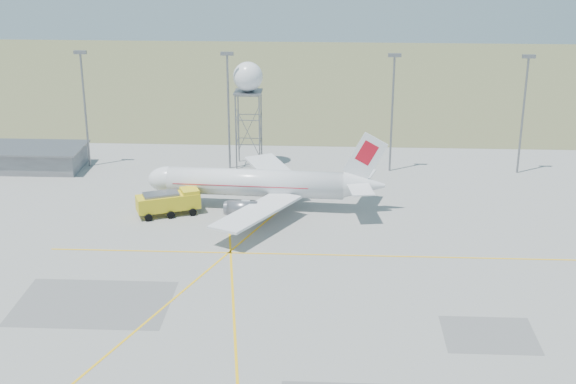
{
  "coord_description": "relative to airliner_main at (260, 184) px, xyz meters",
  "views": [
    {
      "loc": [
        7.03,
        -67.37,
        44.38
      ],
      "look_at": [
        1.57,
        40.0,
        5.17
      ],
      "focal_mm": 50.0,
      "sensor_mm": 36.0,
      "label": 1
    }
  ],
  "objects": [
    {
      "name": "mast_b",
      "position": [
        -6.86,
        18.76,
        8.25
      ],
      "size": [
        2.2,
        0.5,
        20.5
      ],
      "color": "slate",
      "rests_on": "ground"
    },
    {
      "name": "mast_a",
      "position": [
        -31.86,
        18.76,
        8.25
      ],
      "size": [
        2.2,
        0.5,
        20.5
      ],
      "color": "slate",
      "rests_on": "ground"
    },
    {
      "name": "mast_d",
      "position": [
        43.14,
        18.76,
        8.25
      ],
      "size": [
        2.2,
        0.5,
        20.5
      ],
      "color": "slate",
      "rests_on": "ground"
    },
    {
      "name": "grass_strip",
      "position": [
        3.14,
        92.76,
        -3.8
      ],
      "size": [
        400.0,
        120.0,
        0.03
      ],
      "primitive_type": "cube",
      "color": "#485931",
      "rests_on": "ground"
    },
    {
      "name": "airliner_main",
      "position": [
        0.0,
        0.0,
        0.0
      ],
      "size": [
        36.63,
        35.54,
        12.46
      ],
      "rotation": [
        0.0,
        0.0,
        3.08
      ],
      "color": "silver",
      "rests_on": "ground"
    },
    {
      "name": "fire_truck",
      "position": [
        -13.14,
        -3.8,
        -2.03
      ],
      "size": [
        9.78,
        6.4,
        3.72
      ],
      "rotation": [
        0.0,
        0.0,
        0.39
      ],
      "color": "yellow",
      "rests_on": "ground"
    },
    {
      "name": "building_grey",
      "position": [
        -41.86,
        16.76,
        -1.84
      ],
      "size": [
        19.0,
        10.0,
        3.9
      ],
      "color": "gray",
      "rests_on": "ground"
    },
    {
      "name": "ground",
      "position": [
        3.14,
        -47.24,
        -3.82
      ],
      "size": [
        400.0,
        400.0,
        0.0
      ],
      "primitive_type": "plane",
      "color": "#A4A49F",
      "rests_on": "ground"
    },
    {
      "name": "radar_tower",
      "position": [
        -3.59,
        20.61,
        6.56
      ],
      "size": [
        5.11,
        5.11,
        18.5
      ],
      "color": "slate",
      "rests_on": "ground"
    },
    {
      "name": "mast_c",
      "position": [
        21.14,
        18.76,
        8.25
      ],
      "size": [
        2.2,
        0.5,
        20.5
      ],
      "color": "slate",
      "rests_on": "ground"
    }
  ]
}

